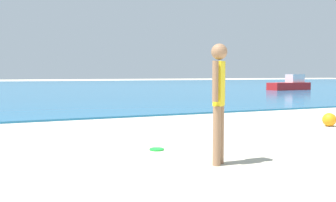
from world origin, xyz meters
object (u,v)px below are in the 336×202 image
Objects in this scene: person_standing at (219,96)px; beach_ball at (329,120)px; frisbee at (157,149)px; boat_near at (290,85)px.

beach_ball is (4.62, 2.27, -0.82)m from person_standing.
beach_ball is (5.07, 0.97, 0.16)m from frisbee.
person_standing is at bearing 41.12° from boat_near.
boat_near reaches higher than frisbee.
person_standing is 25.67m from boat_near.
frisbee is (-0.45, 1.30, -0.98)m from person_standing.
person_standing is 0.47× the size of boat_near.
beach_ball is at bearing 45.91° from boat_near.
boat_near is at bearing 50.81° from beach_ball.
person_standing is 5.16× the size of beach_ball.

